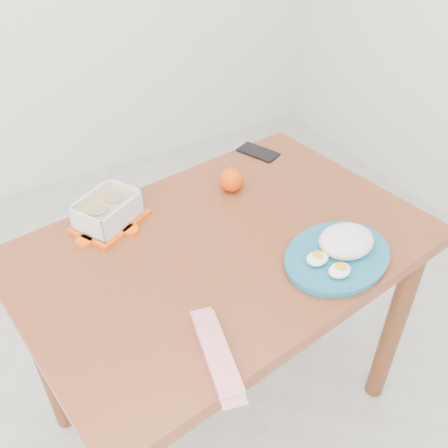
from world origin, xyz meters
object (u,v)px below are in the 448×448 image
orange_fruit (232,179)px  smartphone (258,152)px  dining_table (224,275)px  food_container (108,211)px  rice_plate (341,250)px

orange_fruit → smartphone: (0.18, 0.13, -0.03)m
dining_table → orange_fruit: bearing=46.5°
orange_fruit → smartphone: orange_fruit is taller
food_container → rice_plate: 0.61m
food_container → orange_fruit: 0.36m
orange_fruit → dining_table: bearing=-126.0°
smartphone → rice_plate: bearing=-124.2°
food_container → dining_table: bearing=-73.5°
dining_table → smartphone: 0.47m
orange_fruit → rice_plate: (0.08, -0.39, -0.01)m
food_container → rice_plate: (0.44, -0.42, -0.01)m
dining_table → orange_fruit: (0.14, 0.19, 0.15)m
rice_plate → dining_table: bearing=125.3°
dining_table → food_container: size_ratio=4.90×
dining_table → smartphone: smartphone is taller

